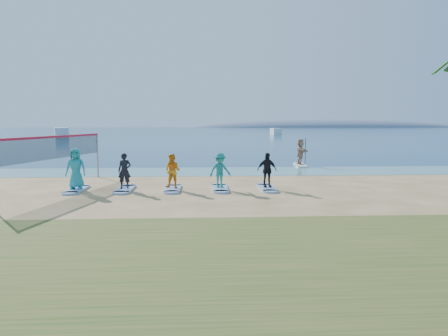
{
  "coord_description": "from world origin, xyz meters",
  "views": [
    {
      "loc": [
        0.04,
        -16.9,
        3.06
      ],
      "look_at": [
        1.14,
        2.0,
        1.1
      ],
      "focal_mm": 35.0,
      "sensor_mm": 36.0,
      "label": 1
    }
  ],
  "objects": [
    {
      "name": "volleyball_net",
      "position": [
        -6.67,
        3.71,
        1.9
      ],
      "size": [
        2.07,
        8.87,
        2.5
      ],
      "rotation": [
        0.0,
        0.0,
        -0.22
      ],
      "color": "gray",
      "rests_on": "ground"
    },
    {
      "name": "surfboard_0",
      "position": [
        -5.52,
        3.05,
        0.04
      ],
      "size": [
        0.7,
        2.2,
        0.09
      ],
      "primitive_type": "cube",
      "color": "#8EACDC",
      "rests_on": "ground"
    },
    {
      "name": "student_4",
      "position": [
        3.2,
        3.05,
        0.89
      ],
      "size": [
        0.98,
        0.53,
        1.6
      ],
      "primitive_type": "imported",
      "rotation": [
        0.0,
        0.0,
        0.16
      ],
      "color": "black",
      "rests_on": "surfboard_4"
    },
    {
      "name": "surfboard_2",
      "position": [
        -1.16,
        3.05,
        0.04
      ],
      "size": [
        0.7,
        2.2,
        0.09
      ],
      "primitive_type": "cube",
      "color": "#8EACDC",
      "rests_on": "ground"
    },
    {
      "name": "paddleboard",
      "position": [
        7.3,
        13.77,
        0.06
      ],
      "size": [
        1.0,
        3.06,
        0.12
      ],
      "primitive_type": "cube",
      "rotation": [
        0.0,
        0.0,
        -0.1
      ],
      "color": "silver",
      "rests_on": "ground"
    },
    {
      "name": "island_ridge",
      "position": [
        95.0,
        300.0,
        0.0
      ],
      "size": [
        220.0,
        56.0,
        18.0
      ],
      "primitive_type": "ellipsoid",
      "color": "slate",
      "rests_on": "ground"
    },
    {
      "name": "surfboard_1",
      "position": [
        -3.34,
        3.05,
        0.04
      ],
      "size": [
        0.7,
        2.2,
        0.09
      ],
      "primitive_type": "cube",
      "color": "#8EACDC",
      "rests_on": "ground"
    },
    {
      "name": "student_0",
      "position": [
        -5.52,
        3.05,
        1.01
      ],
      "size": [
        0.91,
        0.6,
        1.84
      ],
      "primitive_type": "imported",
      "rotation": [
        0.0,
        0.0,
        -0.02
      ],
      "color": "teal",
      "rests_on": "surfboard_0"
    },
    {
      "name": "surfboard_4",
      "position": [
        3.2,
        3.05,
        0.04
      ],
      "size": [
        0.7,
        2.2,
        0.09
      ],
      "primitive_type": "cube",
      "color": "#8EACDC",
      "rests_on": "ground"
    },
    {
      "name": "shallow_water",
      "position": [
        0.0,
        10.5,
        0.01
      ],
      "size": [
        600.0,
        600.0,
        0.0
      ],
      "primitive_type": "plane",
      "color": "teal",
      "rests_on": "ground"
    },
    {
      "name": "student_3",
      "position": [
        1.02,
        3.05,
        0.89
      ],
      "size": [
        1.17,
        0.91,
        1.6
      ],
      "primitive_type": "imported",
      "rotation": [
        0.0,
        0.0,
        0.34
      ],
      "color": "#1A7F7C",
      "rests_on": "surfboard_3"
    },
    {
      "name": "student_1",
      "position": [
        -3.34,
        3.05,
        0.89
      ],
      "size": [
        0.59,
        0.4,
        1.61
      ],
      "primitive_type": "imported",
      "rotation": [
        0.0,
        0.0,
        0.02
      ],
      "color": "black",
      "rests_on": "surfboard_1"
    },
    {
      "name": "student_2",
      "position": [
        -1.16,
        3.05,
        0.87
      ],
      "size": [
        0.91,
        0.81,
        1.56
      ],
      "primitive_type": "imported",
      "rotation": [
        0.0,
        0.0,
        -0.35
      ],
      "color": "orange",
      "rests_on": "surfboard_2"
    },
    {
      "name": "boat_offshore_b",
      "position": [
        21.18,
        101.9,
        0.0
      ],
      "size": [
        2.18,
        6.51,
        1.63
      ],
      "primitive_type": "cube",
      "rotation": [
        0.0,
        0.0,
        -0.0
      ],
      "color": "silver",
      "rests_on": "ground"
    },
    {
      "name": "ocean",
      "position": [
        0.0,
        160.0,
        0.01
      ],
      "size": [
        600.0,
        600.0,
        0.0
      ],
      "primitive_type": "plane",
      "color": "navy",
      "rests_on": "ground"
    },
    {
      "name": "surfboard_3",
      "position": [
        1.02,
        3.05,
        0.04
      ],
      "size": [
        0.7,
        2.2,
        0.09
      ],
      "primitive_type": "cube",
      "color": "#8EACDC",
      "rests_on": "ground"
    },
    {
      "name": "paddleboarder",
      "position": [
        7.3,
        13.77,
        1.03
      ],
      "size": [
        0.75,
        1.74,
        1.81
      ],
      "primitive_type": "imported",
      "rotation": [
        0.0,
        0.0,
        1.7
      ],
      "color": "tan",
      "rests_on": "paddleboard"
    },
    {
      "name": "boat_offshore_a",
      "position": [
        -27.35,
        72.13,
        0.0
      ],
      "size": [
        4.75,
        7.71,
        2.16
      ],
      "primitive_type": "cube",
      "rotation": [
        0.0,
        0.0,
        0.34
      ],
      "color": "silver",
      "rests_on": "ground"
    },
    {
      "name": "ground",
      "position": [
        0.0,
        0.0,
        0.0
      ],
      "size": [
        600.0,
        600.0,
        0.0
      ],
      "primitive_type": "plane",
      "color": "tan",
      "rests_on": "ground"
    }
  ]
}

